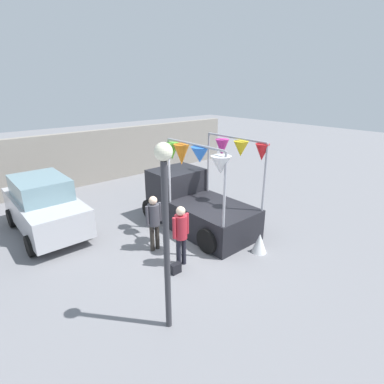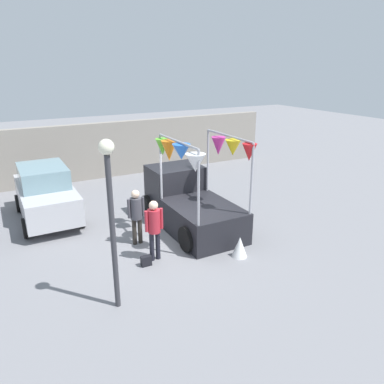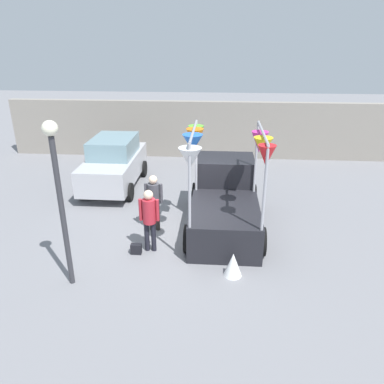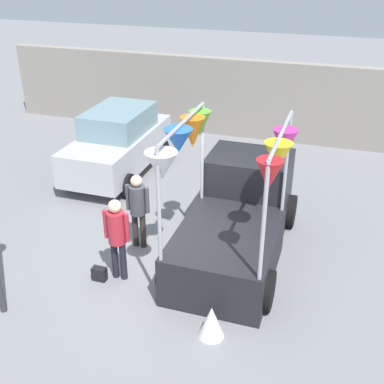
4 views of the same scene
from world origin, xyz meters
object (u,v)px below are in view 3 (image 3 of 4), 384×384
Objects in this scene: parked_car at (114,163)px; person_customer at (149,215)px; person_vendor at (154,198)px; vendor_truck at (224,196)px; street_lamp at (58,183)px; folded_kite_bundle_white at (233,265)px; handbag at (136,249)px.

parked_car is 4.99m from person_customer.
person_vendor is at bearing -58.14° from parked_car.
person_vendor is (2.07, -3.34, 0.09)m from parked_car.
vendor_truck reaches higher than person_vendor.
street_lamp is 4.37m from folded_kite_bundle_white.
vendor_truck is at bearing 42.85° from street_lamp.
street_lamp is (-1.23, -1.35, 2.36)m from handbag.
person_vendor is 1.65m from handbag.
person_customer is at bearing 155.53° from folded_kite_bundle_white.
parked_car is 6.67× the size of folded_kite_bundle_white.
folded_kite_bundle_white is (2.51, -0.78, 0.16)m from handbag.
person_customer is 2.49m from folded_kite_bundle_white.
person_customer is 0.46× the size of street_lamp.
folded_kite_bundle_white is (2.25, -2.14, -0.73)m from person_vendor.
person_vendor reaches higher than handbag.
vendor_truck reaches higher than person_customer.
handbag is at bearing -140.16° from vendor_truck.
street_lamp reaches higher than handbag.
parked_car is at bearing 128.24° from folded_kite_bundle_white.
person_customer is 1.02× the size of person_vendor.
parked_car is at bearing 115.61° from person_customer.
vendor_truck is 3.09m from handbag.
person_customer is at bearing 29.74° from handbag.
folded_kite_bundle_white is at bearing 8.63° from street_lamp.
person_vendor is 3.42m from street_lamp.
street_lamp is (-1.58, -1.55, 1.44)m from person_customer.
vendor_truck reaches higher than handbag.
street_lamp reaches higher than person_vendor.
street_lamp is at bearing -135.44° from person_customer.
person_vendor is (-2.03, -0.56, 0.13)m from vendor_truck.
handbag is (-0.35, -0.20, -0.92)m from person_customer.
parked_car reaches higher than folded_kite_bundle_white.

